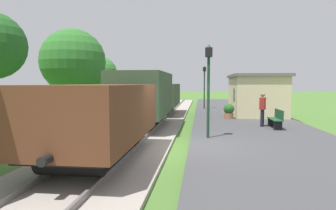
{
  "coord_description": "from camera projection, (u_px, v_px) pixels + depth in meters",
  "views": [
    {
      "loc": [
        0.59,
        -9.99,
        2.42
      ],
      "look_at": [
        -1.0,
        3.9,
        1.36
      ],
      "focal_mm": 30.71,
      "sensor_mm": 36.0,
      "label": 1
    }
  ],
  "objects": [
    {
      "name": "ground_plane",
      "position": [
        183.0,
        152.0,
        10.15
      ],
      "size": [
        160.0,
        160.0,
        0.0
      ],
      "primitive_type": "plane",
      "color": "#47702D"
    },
    {
      "name": "platform_slab",
      "position": [
        277.0,
        151.0,
        9.78
      ],
      "size": [
        6.0,
        60.0,
        0.25
      ],
      "primitive_type": "cube",
      "color": "#424244",
      "rests_on": "ground"
    },
    {
      "name": "rail_far",
      "position": [
        98.0,
        144.0,
        10.49
      ],
      "size": [
        0.07,
        60.0,
        0.14
      ],
      "primitive_type": "cube",
      "color": "slate",
      "rests_on": "track_ballast"
    },
    {
      "name": "tree_field_left",
      "position": [
        78.0,
        67.0,
        25.22
      ],
      "size": [
        4.32,
        4.32,
        6.05
      ],
      "color": "#4C3823",
      "rests_on": "ground"
    },
    {
      "name": "freight_train",
      "position": [
        143.0,
        101.0,
        14.98
      ],
      "size": [
        2.5,
        19.4,
        2.72
      ],
      "color": "brown",
      "rests_on": "rail_near"
    },
    {
      "name": "rail_near",
      "position": [
        137.0,
        145.0,
        10.32
      ],
      "size": [
        0.07,
        60.0,
        0.14
      ],
      "primitive_type": "cube",
      "color": "slate",
      "rests_on": "track_ballast"
    },
    {
      "name": "potted_planter",
      "position": [
        229.0,
        111.0,
        17.74
      ],
      "size": [
        0.64,
        0.64,
        0.92
      ],
      "color": "#9E6642",
      "rests_on": "platform_slab"
    },
    {
      "name": "bench_near_hut",
      "position": [
        276.0,
        119.0,
        13.87
      ],
      "size": [
        0.42,
        1.5,
        0.91
      ],
      "color": "#1E4C2D",
      "rests_on": "platform_slab"
    },
    {
      "name": "track_ballast",
      "position": [
        117.0,
        148.0,
        10.42
      ],
      "size": [
        3.8,
        60.0,
        0.12
      ],
      "primitive_type": "cube",
      "color": "#9E9389",
      "rests_on": "ground"
    },
    {
      "name": "lamp_post_near",
      "position": [
        209.0,
        74.0,
        11.29
      ],
      "size": [
        0.28,
        0.28,
        3.7
      ],
      "color": "#193823",
      "rests_on": "platform_slab"
    },
    {
      "name": "person_waiting",
      "position": [
        262.0,
        108.0,
        14.42
      ],
      "size": [
        0.37,
        0.44,
        1.71
      ],
      "rotation": [
        0.0,
        0.0,
        2.72
      ],
      "color": "black",
      "rests_on": "platform_slab"
    },
    {
      "name": "lamp_post_far",
      "position": [
        204.0,
        79.0,
        24.62
      ],
      "size": [
        0.28,
        0.28,
        3.7
      ],
      "color": "#193823",
      "rests_on": "platform_slab"
    },
    {
      "name": "station_hut",
      "position": [
        256.0,
        94.0,
        20.06
      ],
      "size": [
        3.5,
        5.8,
        2.78
      ],
      "color": "beige",
      "rests_on": "platform_slab"
    },
    {
      "name": "tree_trackside_far",
      "position": [
        73.0,
        61.0,
        19.03
      ],
      "size": [
        4.26,
        4.26,
        6.01
      ],
      "color": "#4C3823",
      "rests_on": "ground"
    },
    {
      "name": "tree_field_distant",
      "position": [
        101.0,
        73.0,
        30.35
      ],
      "size": [
        3.47,
        3.47,
        5.24
      ],
      "color": "#4C3823",
      "rests_on": "ground"
    }
  ]
}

